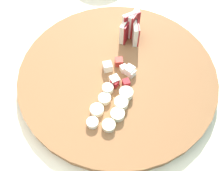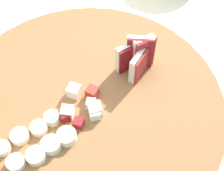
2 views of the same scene
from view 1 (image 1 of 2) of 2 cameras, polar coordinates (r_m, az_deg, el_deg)
The scene contains 6 objects.
ground at distance 1.37m, azimuth -2.02°, elevation -17.59°, with size 10.00×10.00×0.00m, color #B2ADA3.
tiled_countertop at distance 0.95m, azimuth -2.86°, elevation -10.21°, with size 1.15×0.75×0.89m.
cutting_board at distance 0.52m, azimuth 1.38°, elevation 3.48°, with size 0.45×0.45×0.02m, color brown.
apple_wedge_fan at distance 0.57m, azimuth 4.92°, elevation 14.33°, with size 0.06×0.05×0.07m.
apple_dice_pile at distance 0.50m, azimuth 2.02°, elevation 3.37°, with size 0.08×0.08×0.02m.
banana_slice_rows at distance 0.46m, azimuth 0.02°, elevation -5.05°, with size 0.11×0.08×0.02m.
Camera 1 is at (0.36, 0.12, 1.31)m, focal length 35.97 mm.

